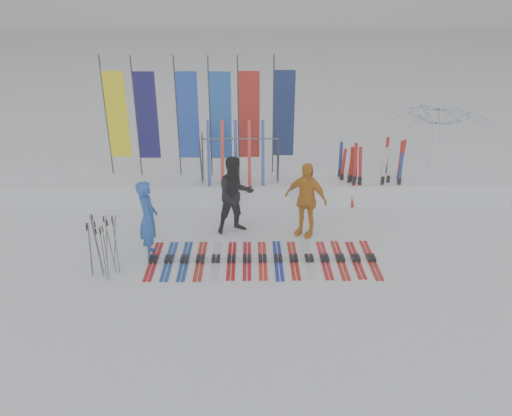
{
  "coord_description": "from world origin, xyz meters",
  "views": [
    {
      "loc": [
        0.07,
        -8.23,
        5.48
      ],
      "look_at": [
        0.2,
        1.6,
        1.0
      ],
      "focal_mm": 35.0,
      "sensor_mm": 36.0,
      "label": 1
    }
  ],
  "objects_px": {
    "person_blue": "(148,219)",
    "person_black": "(235,195)",
    "tent_canopy": "(435,149)",
    "ski_row": "(262,259)",
    "person_yellow": "(306,200)",
    "ski_rack": "(240,153)"
  },
  "relations": [
    {
      "from": "person_blue",
      "to": "person_black",
      "type": "xyz_separation_m",
      "value": [
        1.83,
        1.11,
        0.07
      ]
    },
    {
      "from": "tent_canopy",
      "to": "ski_row",
      "type": "xyz_separation_m",
      "value": [
        -4.89,
        -3.89,
        -1.22
      ]
    },
    {
      "from": "tent_canopy",
      "to": "person_black",
      "type": "bearing_deg",
      "value": -155.68
    },
    {
      "from": "person_yellow",
      "to": "ski_row",
      "type": "relative_size",
      "value": 0.37
    },
    {
      "from": "person_black",
      "to": "ski_row",
      "type": "relative_size",
      "value": 0.38
    },
    {
      "from": "person_black",
      "to": "person_yellow",
      "type": "xyz_separation_m",
      "value": [
        1.63,
        -0.19,
        -0.04
      ]
    },
    {
      "from": "person_yellow",
      "to": "person_black",
      "type": "bearing_deg",
      "value": -155.91
    },
    {
      "from": "person_blue",
      "to": "tent_canopy",
      "type": "relative_size",
      "value": 0.62
    },
    {
      "from": "person_blue",
      "to": "person_yellow",
      "type": "relative_size",
      "value": 0.97
    },
    {
      "from": "person_yellow",
      "to": "ski_rack",
      "type": "distance_m",
      "value": 2.51
    },
    {
      "from": "ski_row",
      "to": "ski_rack",
      "type": "bearing_deg",
      "value": 99.38
    },
    {
      "from": "person_yellow",
      "to": "ski_row",
      "type": "bearing_deg",
      "value": -99.31
    },
    {
      "from": "person_black",
      "to": "ski_row",
      "type": "height_order",
      "value": "person_black"
    },
    {
      "from": "person_blue",
      "to": "tent_canopy",
      "type": "bearing_deg",
      "value": -77.89
    },
    {
      "from": "ski_row",
      "to": "ski_rack",
      "type": "height_order",
      "value": "ski_rack"
    },
    {
      "from": "person_blue",
      "to": "ski_rack",
      "type": "height_order",
      "value": "ski_rack"
    },
    {
      "from": "person_yellow",
      "to": "ski_rack",
      "type": "height_order",
      "value": "ski_rack"
    },
    {
      "from": "person_blue",
      "to": "person_black",
      "type": "distance_m",
      "value": 2.14
    },
    {
      "from": "person_black",
      "to": "tent_canopy",
      "type": "bearing_deg",
      "value": 3.12
    },
    {
      "from": "person_blue",
      "to": "ski_rack",
      "type": "relative_size",
      "value": 0.85
    },
    {
      "from": "person_black",
      "to": "ski_row",
      "type": "bearing_deg",
      "value": -88.17
    },
    {
      "from": "person_black",
      "to": "tent_canopy",
      "type": "distance_m",
      "value": 6.03
    }
  ]
}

